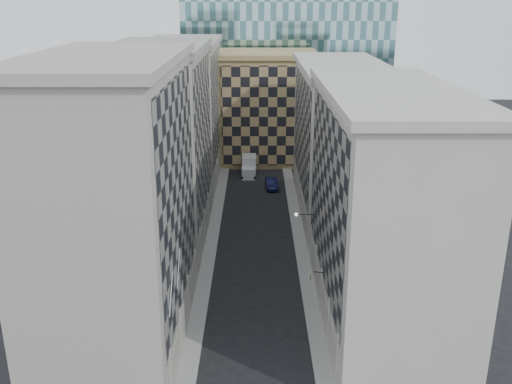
{
  "coord_description": "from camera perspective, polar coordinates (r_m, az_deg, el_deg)",
  "views": [
    {
      "loc": [
        0.01,
        -31.09,
        27.59
      ],
      "look_at": [
        0.02,
        15.19,
        11.69
      ],
      "focal_mm": 40.0,
      "sensor_mm": 36.0,
      "label": 1
    }
  ],
  "objects": [
    {
      "name": "bracket_lamp",
      "position": [
        59.26,
        4.22,
        -2.25
      ],
      "size": [
        1.98,
        0.36,
        0.36
      ],
      "color": "black",
      "rests_on": "ground"
    },
    {
      "name": "flagpoles_left",
      "position": [
        42.36,
        -8.13,
        -8.79
      ],
      "size": [
        0.1,
        6.33,
        2.33
      ],
      "color": "gray",
      "rests_on": "ground"
    },
    {
      "name": "shop_sign",
      "position": [
        51.9,
        5.51,
        -8.38
      ],
      "size": [
        1.24,
        0.74,
        0.83
      ],
      "rotation": [
        0.0,
        0.0,
        -0.22
      ],
      "color": "black",
      "rests_on": "ground"
    },
    {
      "name": "bldg_left_b",
      "position": [
        67.02,
        -9.4,
        4.66
      ],
      "size": [
        10.8,
        22.8,
        22.7
      ],
      "color": "gray",
      "rests_on": "ground"
    },
    {
      "name": "church_tower",
      "position": [
        113.1,
        -0.02,
        18.64
      ],
      "size": [
        7.2,
        7.2,
        51.5
      ],
      "color": "#2B2521",
      "rests_on": "ground"
    },
    {
      "name": "dark_car",
      "position": [
        86.4,
        1.56,
        0.88
      ],
      "size": [
        1.98,
        4.89,
        1.58
      ],
      "primitive_type": "imported",
      "rotation": [
        0.0,
        0.0,
        0.07
      ],
      "color": "#0F1339",
      "rests_on": "ground"
    },
    {
      "name": "sidewalk_east",
      "position": [
        67.21,
        4.48,
        -5.27
      ],
      "size": [
        1.5,
        100.0,
        0.15
      ],
      "primitive_type": "cube",
      "color": "gray",
      "rests_on": "ground"
    },
    {
      "name": "bldg_left_c",
      "position": [
        88.38,
        -7.16,
        7.88
      ],
      "size": [
        10.8,
        22.8,
        21.7
      ],
      "color": "#A6A096",
      "rests_on": "ground"
    },
    {
      "name": "box_truck",
      "position": [
        92.73,
        -0.7,
        2.51
      ],
      "size": [
        2.35,
        5.61,
        3.06
      ],
      "rotation": [
        0.0,
        0.0,
        -0.01
      ],
      "color": "silver",
      "rests_on": "ground"
    },
    {
      "name": "sidewalk_west",
      "position": [
        67.21,
        -4.52,
        -5.27
      ],
      "size": [
        1.5,
        100.0,
        0.15
      ],
      "primitive_type": "cube",
      "color": "gray",
      "rests_on": "ground"
    },
    {
      "name": "bldg_right_b",
      "position": [
        76.0,
        8.25,
        5.26
      ],
      "size": [
        10.8,
        28.8,
        19.7
      ],
      "color": "#B4B0A5",
      "rests_on": "ground"
    },
    {
      "name": "bldg_right_a",
      "position": [
        50.41,
        12.44,
        -1.54
      ],
      "size": [
        10.8,
        26.8,
        20.7
      ],
      "color": "#B4B0A5",
      "rests_on": "ground"
    },
    {
      "name": "bldg_left_a",
      "position": [
        46.25,
        -13.64,
        -1.53
      ],
      "size": [
        10.8,
        22.8,
        23.7
      ],
      "color": "#A6A096",
      "rests_on": "ground"
    },
    {
      "name": "tan_block",
      "position": [
        100.66,
        1.13,
        8.57
      ],
      "size": [
        16.8,
        14.8,
        18.8
      ],
      "color": "#9D8653",
      "rests_on": "ground"
    }
  ]
}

